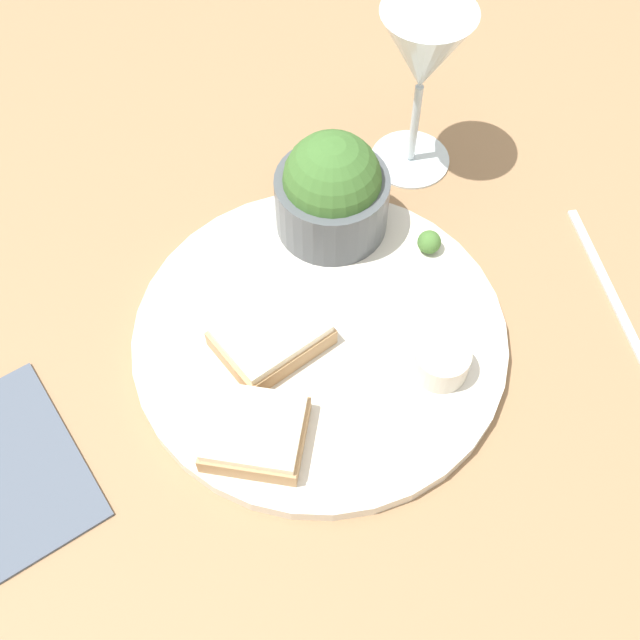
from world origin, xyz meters
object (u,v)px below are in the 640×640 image
object	(u,v)px
cheese_toast_near	(270,331)
sauce_ramekin	(442,361)
salad_bowl	(332,191)
wine_glass	(423,58)
fork	(610,288)
cheese_toast_far	(255,432)

from	to	relation	value
cheese_toast_near	sauce_ramekin	bearing A→B (deg)	-26.81
salad_bowl	wine_glass	size ratio (longest dim) A/B	0.59
salad_bowl	wine_glass	world-z (taller)	wine_glass
salad_bowl	fork	world-z (taller)	salad_bowl
cheese_toast_near	cheese_toast_far	distance (m)	0.09
sauce_ramekin	fork	distance (m)	0.19
salad_bowl	cheese_toast_far	world-z (taller)	salad_bowl
sauce_ramekin	cheese_toast_near	bearing A→B (deg)	153.19
salad_bowl	fork	bearing A→B (deg)	-29.55
salad_bowl	fork	size ratio (longest dim) A/B	0.55
sauce_ramekin	fork	bearing A→B (deg)	14.46
cheese_toast_near	wine_glass	xyz separation A→B (m)	(0.18, 0.18, 0.10)
salad_bowl	wine_glass	bearing A→B (deg)	34.66
sauce_ramekin	fork	xyz separation A→B (m)	(0.18, 0.05, -0.03)
salad_bowl	cheese_toast_near	xyz separation A→B (m)	(-0.08, -0.11, -0.03)
fork	cheese_toast_far	bearing A→B (deg)	-168.65
cheese_toast_near	wine_glass	distance (m)	0.27
cheese_toast_far	wine_glass	bearing A→B (deg)	50.96
cheese_toast_far	salad_bowl	bearing A→B (deg)	59.74
cheese_toast_far	wine_glass	size ratio (longest dim) A/B	0.56
wine_glass	sauce_ramekin	bearing A→B (deg)	-102.83
cheese_toast_far	fork	size ratio (longest dim) A/B	0.53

